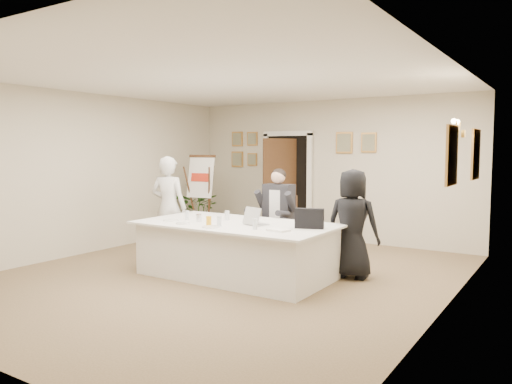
{
  "coord_description": "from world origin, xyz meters",
  "views": [
    {
      "loc": [
        4.2,
        -5.69,
        1.82
      ],
      "look_at": [
        0.15,
        0.6,
        1.18
      ],
      "focal_mm": 35.0,
      "sensor_mm": 36.0,
      "label": 1
    }
  ],
  "objects_px": {
    "potted_palm": "(200,209)",
    "steel_jug": "(199,218)",
    "seated_man": "(277,215)",
    "standing_woman": "(352,224)",
    "laptop_bag": "(309,218)",
    "paper_stack": "(279,230)",
    "standing_man": "(169,207)",
    "oj_glass": "(209,221)",
    "conference_table": "(236,249)",
    "flip_chart": "(203,201)",
    "laptop": "(256,215)"
  },
  "relations": [
    {
      "from": "laptop_bag",
      "to": "seated_man",
      "type": "bearing_deg",
      "value": 118.7
    },
    {
      "from": "standing_man",
      "to": "oj_glass",
      "type": "xyz_separation_m",
      "value": [
        1.51,
        -0.84,
        -0.01
      ]
    },
    {
      "from": "standing_man",
      "to": "laptop_bag",
      "type": "height_order",
      "value": "standing_man"
    },
    {
      "from": "flip_chart",
      "to": "laptop",
      "type": "relative_size",
      "value": 4.89
    },
    {
      "from": "standing_man",
      "to": "conference_table",
      "type": "bearing_deg",
      "value": 150.44
    },
    {
      "from": "flip_chart",
      "to": "potted_palm",
      "type": "relative_size",
      "value": 1.52
    },
    {
      "from": "potted_palm",
      "to": "laptop",
      "type": "relative_size",
      "value": 3.22
    },
    {
      "from": "laptop",
      "to": "steel_jug",
      "type": "distance_m",
      "value": 0.88
    },
    {
      "from": "standing_woman",
      "to": "potted_palm",
      "type": "bearing_deg",
      "value": -24.25
    },
    {
      "from": "laptop",
      "to": "paper_stack",
      "type": "distance_m",
      "value": 0.62
    },
    {
      "from": "oj_glass",
      "to": "flip_chart",
      "type": "bearing_deg",
      "value": 130.11
    },
    {
      "from": "seated_man",
      "to": "paper_stack",
      "type": "xyz_separation_m",
      "value": [
        0.88,
        -1.46,
        0.02
      ]
    },
    {
      "from": "standing_woman",
      "to": "oj_glass",
      "type": "relative_size",
      "value": 11.91
    },
    {
      "from": "flip_chart",
      "to": "standing_woman",
      "type": "height_order",
      "value": "flip_chart"
    },
    {
      "from": "standing_woman",
      "to": "paper_stack",
      "type": "height_order",
      "value": "standing_woman"
    },
    {
      "from": "standing_man",
      "to": "seated_man",
      "type": "bearing_deg",
      "value": -171.35
    },
    {
      "from": "steel_jug",
      "to": "standing_man",
      "type": "bearing_deg",
      "value": 151.74
    },
    {
      "from": "standing_man",
      "to": "laptop_bag",
      "type": "distance_m",
      "value": 2.8
    },
    {
      "from": "conference_table",
      "to": "potted_palm",
      "type": "bearing_deg",
      "value": 137.39
    },
    {
      "from": "standing_woman",
      "to": "steel_jug",
      "type": "xyz_separation_m",
      "value": [
        -1.94,
        -1.02,
        0.06
      ]
    },
    {
      "from": "laptop",
      "to": "seated_man",
      "type": "bearing_deg",
      "value": 123.56
    },
    {
      "from": "seated_man",
      "to": "standing_woman",
      "type": "xyz_separation_m",
      "value": [
        1.43,
        -0.34,
        0.01
      ]
    },
    {
      "from": "laptop_bag",
      "to": "conference_table",
      "type": "bearing_deg",
      "value": 168.15
    },
    {
      "from": "oj_glass",
      "to": "laptop_bag",
      "type": "bearing_deg",
      "value": 22.6
    },
    {
      "from": "conference_table",
      "to": "paper_stack",
      "type": "xyz_separation_m",
      "value": [
        0.87,
        -0.29,
        0.4
      ]
    },
    {
      "from": "standing_man",
      "to": "steel_jug",
      "type": "distance_m",
      "value": 1.32
    },
    {
      "from": "potted_palm",
      "to": "steel_jug",
      "type": "height_order",
      "value": "potted_palm"
    },
    {
      "from": "standing_man",
      "to": "paper_stack",
      "type": "height_order",
      "value": "standing_man"
    },
    {
      "from": "flip_chart",
      "to": "laptop_bag",
      "type": "bearing_deg",
      "value": -30.38
    },
    {
      "from": "oj_glass",
      "to": "laptop",
      "type": "bearing_deg",
      "value": 40.17
    },
    {
      "from": "flip_chart",
      "to": "standing_man",
      "type": "xyz_separation_m",
      "value": [
        0.61,
        -1.68,
        0.08
      ]
    },
    {
      "from": "laptop",
      "to": "oj_glass",
      "type": "xyz_separation_m",
      "value": [
        -0.5,
        -0.42,
        -0.07
      ]
    },
    {
      "from": "standing_woman",
      "to": "potted_palm",
      "type": "distance_m",
      "value": 4.37
    },
    {
      "from": "flip_chart",
      "to": "standing_woman",
      "type": "xyz_separation_m",
      "value": [
        3.71,
        -1.28,
        -0.0
      ]
    },
    {
      "from": "standing_woman",
      "to": "laptop",
      "type": "distance_m",
      "value": 1.37
    },
    {
      "from": "conference_table",
      "to": "seated_man",
      "type": "xyz_separation_m",
      "value": [
        -0.01,
        1.17,
        0.37
      ]
    },
    {
      "from": "conference_table",
      "to": "laptop",
      "type": "height_order",
      "value": "laptop"
    },
    {
      "from": "laptop",
      "to": "steel_jug",
      "type": "xyz_separation_m",
      "value": [
        -0.86,
        -0.21,
        -0.08
      ]
    },
    {
      "from": "potted_palm",
      "to": "conference_table",
      "type": "bearing_deg",
      "value": -42.61
    },
    {
      "from": "laptop_bag",
      "to": "standing_man",
      "type": "bearing_deg",
      "value": 155.7
    },
    {
      "from": "conference_table",
      "to": "laptop_bag",
      "type": "relative_size",
      "value": 7.44
    },
    {
      "from": "conference_table",
      "to": "oj_glass",
      "type": "relative_size",
      "value": 21.76
    },
    {
      "from": "paper_stack",
      "to": "steel_jug",
      "type": "height_order",
      "value": "steel_jug"
    },
    {
      "from": "potted_palm",
      "to": "paper_stack",
      "type": "xyz_separation_m",
      "value": [
        3.51,
        -2.72,
        0.24
      ]
    },
    {
      "from": "standing_man",
      "to": "laptop",
      "type": "height_order",
      "value": "standing_man"
    },
    {
      "from": "potted_palm",
      "to": "oj_glass",
      "type": "height_order",
      "value": "potted_palm"
    },
    {
      "from": "standing_man",
      "to": "oj_glass",
      "type": "bearing_deg",
      "value": 135.7
    },
    {
      "from": "paper_stack",
      "to": "seated_man",
      "type": "bearing_deg",
      "value": 121.08
    },
    {
      "from": "standing_man",
      "to": "oj_glass",
      "type": "distance_m",
      "value": 1.73
    },
    {
      "from": "laptop_bag",
      "to": "paper_stack",
      "type": "distance_m",
      "value": 0.48
    }
  ]
}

